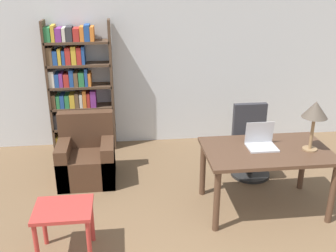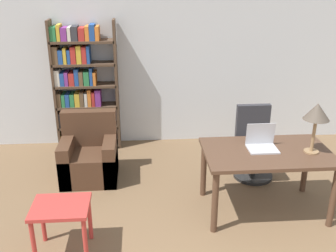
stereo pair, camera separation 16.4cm
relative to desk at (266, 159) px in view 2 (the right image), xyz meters
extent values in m
cube|color=silver|center=(-0.64, 2.15, 0.70)|extent=(8.00, 0.06, 2.70)
cube|color=#4C3323|center=(0.00, 0.00, 0.08)|extent=(1.40, 0.86, 0.04)
cylinder|color=#4C3323|center=(-0.64, -0.37, -0.29)|extent=(0.07, 0.07, 0.71)
cylinder|color=#4C3323|center=(0.64, -0.37, -0.29)|extent=(0.07, 0.07, 0.71)
cylinder|color=#4C3323|center=(-0.64, 0.37, -0.29)|extent=(0.07, 0.07, 0.71)
cylinder|color=#4C3323|center=(0.64, 0.37, -0.29)|extent=(0.07, 0.07, 0.71)
cube|color=#B2B2B7|center=(-0.05, 0.03, 0.11)|extent=(0.33, 0.26, 0.02)
cube|color=#B2B2B7|center=(-0.05, 0.15, 0.25)|extent=(0.33, 0.04, 0.26)
cube|color=#19233D|center=(-0.05, 0.15, 0.25)|extent=(0.29, 0.03, 0.23)
cylinder|color=olive|center=(0.47, -0.06, 0.11)|extent=(0.16, 0.16, 0.01)
cylinder|color=olive|center=(0.47, -0.06, 0.30)|extent=(0.04, 0.04, 0.37)
cone|color=#4C4238|center=(0.47, -0.06, 0.58)|extent=(0.28, 0.28, 0.18)
cylinder|color=black|center=(0.11, 0.78, -0.63)|extent=(0.52, 0.52, 0.04)
cylinder|color=#262626|center=(0.11, 0.78, -0.45)|extent=(0.06, 0.06, 0.32)
cube|color=#2D2D33|center=(0.11, 0.78, -0.24)|extent=(0.47, 0.47, 0.10)
cube|color=#2D2D33|center=(0.11, 0.98, 0.06)|extent=(0.45, 0.08, 0.50)
cube|color=#B2332D|center=(-2.18, -0.58, -0.13)|extent=(0.54, 0.45, 0.04)
cylinder|color=#B2332D|center=(-2.41, -0.77, -0.40)|extent=(0.04, 0.04, 0.50)
cylinder|color=#B2332D|center=(-1.94, -0.77, -0.40)|extent=(0.04, 0.04, 0.50)
cylinder|color=#B2332D|center=(-2.41, -0.39, -0.40)|extent=(0.04, 0.04, 0.50)
cylinder|color=#B2332D|center=(-1.94, -0.39, -0.40)|extent=(0.04, 0.04, 0.50)
cube|color=#472D1E|center=(-2.08, 0.89, -0.45)|extent=(0.72, 0.65, 0.40)
cube|color=#472D1E|center=(-2.08, 1.13, -0.01)|extent=(0.72, 0.16, 0.49)
cube|color=#472D1E|center=(-2.36, 0.89, -0.37)|extent=(0.16, 0.65, 0.57)
cube|color=#472D1E|center=(-1.80, 0.89, -0.37)|extent=(0.16, 0.65, 0.57)
cube|color=#4C3828|center=(-2.65, 1.96, 0.34)|extent=(0.04, 0.28, 1.97)
cube|color=#4C3828|center=(-1.73, 1.96, 0.34)|extent=(0.04, 0.28, 1.97)
cube|color=#4C3828|center=(-2.19, 1.96, -0.63)|extent=(0.92, 0.28, 0.04)
cube|color=gold|center=(-2.60, 1.96, -0.52)|extent=(0.06, 0.24, 0.18)
cube|color=#2D7F47|center=(-2.53, 1.96, -0.51)|extent=(0.05, 0.24, 0.20)
cube|color=gold|center=(-2.48, 1.96, -0.49)|extent=(0.05, 0.24, 0.24)
cube|color=gold|center=(-2.42, 1.96, -0.52)|extent=(0.06, 0.24, 0.20)
cube|color=#333338|center=(-2.35, 1.96, -0.51)|extent=(0.06, 0.24, 0.21)
cube|color=gold|center=(-2.28, 1.96, -0.49)|extent=(0.06, 0.24, 0.24)
cube|color=brown|center=(-2.20, 1.96, -0.49)|extent=(0.08, 0.24, 0.25)
cube|color=#7F338C|center=(-2.12, 1.96, -0.49)|extent=(0.06, 0.24, 0.25)
cube|color=brown|center=(-2.05, 1.96, -0.49)|extent=(0.07, 0.24, 0.25)
cube|color=#4C3828|center=(-2.19, 1.96, -0.30)|extent=(0.92, 0.28, 0.04)
cube|color=#333338|center=(-2.60, 1.96, -0.18)|extent=(0.08, 0.24, 0.22)
cube|color=gold|center=(-2.51, 1.96, -0.16)|extent=(0.09, 0.24, 0.25)
cube|color=#7F338C|center=(-2.42, 1.96, -0.17)|extent=(0.07, 0.24, 0.24)
cube|color=brown|center=(-2.33, 1.96, -0.18)|extent=(0.07, 0.24, 0.22)
cube|color=#234C99|center=(-2.25, 1.96, -0.19)|extent=(0.09, 0.24, 0.19)
cube|color=#234C99|center=(-2.16, 1.96, -0.17)|extent=(0.08, 0.24, 0.24)
cube|color=orange|center=(-2.07, 1.96, -0.18)|extent=(0.08, 0.24, 0.22)
cube|color=#7F338C|center=(-1.99, 1.96, -0.19)|extent=(0.07, 0.24, 0.20)
cube|color=#4C3828|center=(-2.19, 1.96, 0.02)|extent=(0.92, 0.28, 0.04)
cube|color=brown|center=(-2.60, 1.96, 0.15)|extent=(0.06, 0.24, 0.21)
cube|color=#2D7F47|center=(-2.54, 1.96, 0.14)|extent=(0.05, 0.24, 0.19)
cube|color=#234C99|center=(-2.48, 1.96, 0.14)|extent=(0.06, 0.24, 0.20)
cube|color=#2D7F47|center=(-2.41, 1.96, 0.14)|extent=(0.06, 0.24, 0.20)
cube|color=gold|center=(-2.33, 1.96, 0.15)|extent=(0.07, 0.24, 0.20)
cube|color=brown|center=(-2.26, 1.96, 0.15)|extent=(0.06, 0.24, 0.22)
cube|color=silver|center=(-2.20, 1.96, 0.15)|extent=(0.04, 0.24, 0.21)
cube|color=orange|center=(-2.15, 1.96, 0.17)|extent=(0.05, 0.24, 0.26)
cube|color=#B72D28|center=(-2.09, 1.96, 0.15)|extent=(0.05, 0.24, 0.22)
cube|color=#7F338C|center=(-2.02, 1.96, 0.17)|extent=(0.08, 0.24, 0.25)
cube|color=#4C3828|center=(-2.19, 1.96, 0.35)|extent=(0.92, 0.28, 0.04)
cube|color=silver|center=(-2.60, 1.96, 0.49)|extent=(0.08, 0.24, 0.23)
cube|color=#234C99|center=(-2.53, 1.96, 0.47)|extent=(0.06, 0.24, 0.19)
cube|color=#7F338C|center=(-2.47, 1.96, 0.47)|extent=(0.05, 0.24, 0.20)
cube|color=#B72D28|center=(-2.39, 1.96, 0.47)|extent=(0.08, 0.24, 0.19)
cube|color=#234C99|center=(-2.32, 1.96, 0.49)|extent=(0.06, 0.24, 0.25)
cube|color=brown|center=(-2.25, 1.96, 0.48)|extent=(0.06, 0.24, 0.21)
cube|color=#2D7F47|center=(-2.17, 1.96, 0.48)|extent=(0.08, 0.24, 0.21)
cube|color=#234C99|center=(-2.10, 1.96, 0.50)|extent=(0.04, 0.24, 0.26)
cube|color=orange|center=(-2.06, 1.96, 0.47)|extent=(0.04, 0.24, 0.19)
cube|color=#4C3828|center=(-2.19, 1.96, 0.68)|extent=(0.92, 0.28, 0.04)
cube|color=brown|center=(-2.59, 1.96, 0.82)|extent=(0.08, 0.24, 0.25)
cube|color=#234C99|center=(-2.52, 1.96, 0.80)|extent=(0.06, 0.24, 0.20)
cube|color=gold|center=(-2.45, 1.96, 0.82)|extent=(0.05, 0.24, 0.23)
cube|color=#234C99|center=(-2.40, 1.96, 0.80)|extent=(0.04, 0.24, 0.20)
cube|color=#B72D28|center=(-2.34, 1.96, 0.82)|extent=(0.07, 0.24, 0.24)
cube|color=gold|center=(-2.25, 1.96, 0.83)|extent=(0.07, 0.24, 0.26)
cube|color=#B72D28|center=(-2.18, 1.96, 0.82)|extent=(0.07, 0.24, 0.24)
cube|color=#234C99|center=(-2.12, 1.96, 0.83)|extent=(0.04, 0.24, 0.25)
cube|color=#4C3828|center=(-2.19, 1.96, 1.01)|extent=(0.92, 0.28, 0.04)
cube|color=#2D7F47|center=(-2.59, 1.96, 1.13)|extent=(0.09, 0.24, 0.20)
cube|color=gold|center=(-2.51, 1.96, 1.14)|extent=(0.05, 0.24, 0.23)
cube|color=#7F338C|center=(-2.44, 1.96, 1.12)|extent=(0.09, 0.24, 0.19)
cube|color=silver|center=(-2.37, 1.96, 1.12)|extent=(0.05, 0.24, 0.19)
cube|color=#333338|center=(-2.29, 1.96, 1.13)|extent=(0.09, 0.24, 0.20)
cube|color=#B72D28|center=(-2.19, 1.96, 1.12)|extent=(0.09, 0.24, 0.18)
cube|color=orange|center=(-2.11, 1.96, 1.13)|extent=(0.06, 0.24, 0.20)
cube|color=#234C99|center=(-2.04, 1.96, 1.14)|extent=(0.08, 0.24, 0.23)
cube|color=orange|center=(-1.97, 1.96, 1.13)|extent=(0.05, 0.24, 0.20)
camera|label=1|loc=(-1.56, -3.83, 1.96)|focal=42.00mm
camera|label=2|loc=(-1.39, -3.84, 1.96)|focal=42.00mm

